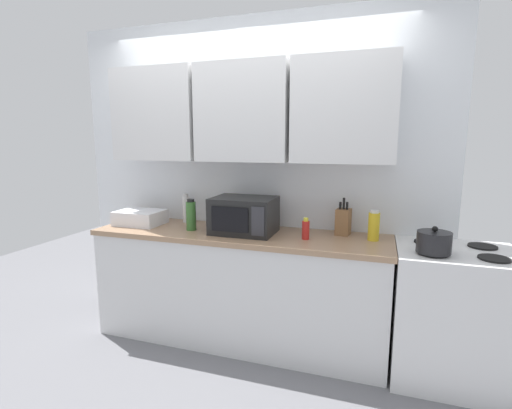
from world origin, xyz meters
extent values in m
plane|color=slate|center=(0.00, -1.00, 0.00)|extent=(8.00, 8.00, 0.00)
cube|color=white|center=(0.00, 0.03, 1.30)|extent=(3.20, 0.06, 2.60)
cube|color=silver|center=(-0.77, -0.15, 1.83)|extent=(0.73, 0.33, 0.75)
cube|color=silver|center=(0.00, -0.15, 1.83)|extent=(0.73, 0.33, 0.75)
cube|color=silver|center=(0.77, -0.15, 1.83)|extent=(0.73, 0.33, 0.75)
cube|color=silver|center=(0.00, -0.30, 0.43)|extent=(2.30, 0.60, 0.86)
cube|color=#9E7A5B|center=(0.00, -0.30, 0.88)|extent=(2.33, 0.63, 0.04)
cube|color=silver|center=(1.55, -0.32, 0.45)|extent=(0.76, 0.64, 0.90)
cylinder|color=black|center=(1.38, -0.46, 0.91)|extent=(0.18, 0.18, 0.01)
cylinder|color=black|center=(1.72, -0.46, 0.91)|extent=(0.18, 0.18, 0.01)
cylinder|color=black|center=(1.38, -0.18, 0.91)|extent=(0.18, 0.18, 0.01)
cylinder|color=black|center=(1.72, -0.18, 0.91)|extent=(0.18, 0.18, 0.01)
cylinder|color=black|center=(1.38, -0.46, 0.98)|extent=(0.21, 0.21, 0.13)
sphere|color=black|center=(1.38, -0.46, 1.06)|extent=(0.04, 0.04, 0.04)
cube|color=black|center=(0.05, -0.30, 1.04)|extent=(0.48, 0.36, 0.28)
cube|color=black|center=(0.00, -0.49, 1.04)|extent=(0.29, 0.01, 0.18)
cube|color=#2D2D33|center=(0.22, -0.49, 1.04)|extent=(0.10, 0.01, 0.21)
cube|color=silver|center=(-0.91, -0.30, 0.96)|extent=(0.38, 0.30, 0.12)
cube|color=brown|center=(0.79, -0.12, 1.00)|extent=(0.12, 0.13, 0.20)
cylinder|color=black|center=(0.76, -0.13, 1.13)|extent=(0.02, 0.02, 0.05)
cylinder|color=black|center=(0.79, -0.13, 1.14)|extent=(0.02, 0.02, 0.09)
cylinder|color=black|center=(0.81, -0.13, 1.13)|extent=(0.02, 0.02, 0.06)
cylinder|color=#386B2D|center=(-0.39, -0.35, 1.02)|extent=(0.08, 0.08, 0.23)
cylinder|color=black|center=(-0.39, -0.35, 1.14)|extent=(0.06, 0.06, 0.02)
cylinder|color=red|center=(0.54, -0.35, 0.97)|extent=(0.05, 0.05, 0.13)
cylinder|color=yellow|center=(0.54, -0.35, 1.05)|extent=(0.04, 0.04, 0.02)
cylinder|color=white|center=(-0.57, -0.10, 1.01)|extent=(0.06, 0.06, 0.23)
cylinder|color=silver|center=(-0.57, -0.10, 1.14)|extent=(0.05, 0.05, 0.03)
cylinder|color=gold|center=(1.01, -0.22, 1.00)|extent=(0.08, 0.08, 0.20)
cylinder|color=silver|center=(1.01, -0.22, 1.11)|extent=(0.06, 0.06, 0.02)
camera|label=1|loc=(1.03, -2.98, 1.61)|focal=26.27mm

